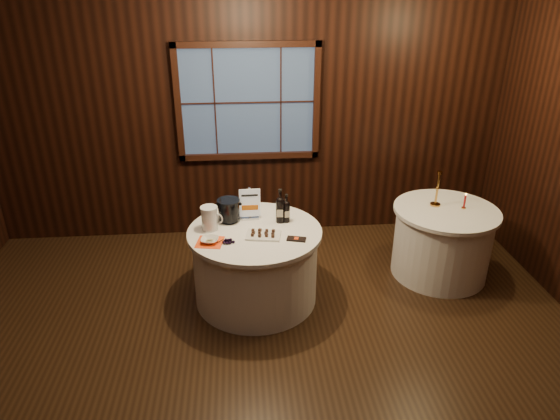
{
  "coord_description": "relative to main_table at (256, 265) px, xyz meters",
  "views": [
    {
      "loc": [
        -0.12,
        -3.2,
        2.96
      ],
      "look_at": [
        0.23,
        0.9,
        1.02
      ],
      "focal_mm": 32.0,
      "sensor_mm": 36.0,
      "label": 1
    }
  ],
  "objects": [
    {
      "name": "main_table",
      "position": [
        0.0,
        0.0,
        0.0
      ],
      "size": [
        1.28,
        1.28,
        0.77
      ],
      "color": "white",
      "rests_on": "ground"
    },
    {
      "name": "ice_bucket",
      "position": [
        -0.24,
        0.21,
        0.5
      ],
      "size": [
        0.22,
        0.22,
        0.23
      ],
      "color": "black",
      "rests_on": "main_table"
    },
    {
      "name": "glass_pitcher",
      "position": [
        -0.42,
        0.05,
        0.5
      ],
      "size": [
        0.21,
        0.16,
        0.23
      ],
      "rotation": [
        0.0,
        0.0,
        -0.31
      ],
      "color": "silver",
      "rests_on": "main_table"
    },
    {
      "name": "ground",
      "position": [
        0.0,
        -1.0,
        -0.39
      ],
      "size": [
        6.0,
        6.0,
        0.0
      ],
      "primitive_type": "plane",
      "color": "black",
      "rests_on": "ground"
    },
    {
      "name": "red_candle",
      "position": [
        2.18,
        0.3,
        0.45
      ],
      "size": [
        0.05,
        0.05,
        0.17
      ],
      "color": "#BB853A",
      "rests_on": "side_table"
    },
    {
      "name": "side_table",
      "position": [
        2.0,
        0.3,
        0.0
      ],
      "size": [
        1.08,
        1.08,
        0.77
      ],
      "color": "white",
      "rests_on": "ground"
    },
    {
      "name": "back_wall",
      "position": [
        0.0,
        1.48,
        1.16
      ],
      "size": [
        6.0,
        0.1,
        3.0
      ],
      "color": "black",
      "rests_on": "ground"
    },
    {
      "name": "grape_bunch",
      "position": [
        -0.25,
        -0.23,
        0.4
      ],
      "size": [
        0.17,
        0.07,
        0.04
      ],
      "rotation": [
        0.0,
        0.0,
        -0.06
      ],
      "color": "black",
      "rests_on": "main_table"
    },
    {
      "name": "chocolate_plate",
      "position": [
        0.08,
        -0.13,
        0.4
      ],
      "size": [
        0.35,
        0.26,
        0.05
      ],
      "rotation": [
        0.0,
        0.0,
        -0.18
      ],
      "color": "white",
      "rests_on": "main_table"
    },
    {
      "name": "port_bottle_right",
      "position": [
        0.32,
        0.15,
        0.51
      ],
      "size": [
        0.07,
        0.08,
        0.29
      ],
      "rotation": [
        0.0,
        0.0,
        0.18
      ],
      "color": "black",
      "rests_on": "main_table"
    },
    {
      "name": "sign_stand",
      "position": [
        -0.03,
        0.25,
        0.5
      ],
      "size": [
        0.21,
        0.1,
        0.33
      ],
      "rotation": [
        0.0,
        0.0,
        0.02
      ],
      "color": "#B0B0B7",
      "rests_on": "main_table"
    },
    {
      "name": "port_bottle_left",
      "position": [
        0.26,
        0.15,
        0.53
      ],
      "size": [
        0.08,
        0.09,
        0.35
      ],
      "rotation": [
        0.0,
        0.0,
        -0.14
      ],
      "color": "black",
      "rests_on": "main_table"
    },
    {
      "name": "brass_candlestick",
      "position": [
        1.91,
        0.4,
        0.52
      ],
      "size": [
        0.11,
        0.11,
        0.38
      ],
      "color": "#BB853A",
      "rests_on": "side_table"
    },
    {
      "name": "cracker_bowl",
      "position": [
        -0.41,
        -0.21,
        0.41
      ],
      "size": [
        0.18,
        0.18,
        0.04
      ],
      "primitive_type": "imported",
      "rotation": [
        0.0,
        0.0,
        -0.17
      ],
      "color": "white",
      "rests_on": "orange_napkin"
    },
    {
      "name": "chocolate_box",
      "position": [
        0.37,
        -0.22,
        0.39
      ],
      "size": [
        0.19,
        0.13,
        0.01
      ],
      "primitive_type": "cube",
      "rotation": [
        0.0,
        0.0,
        -0.27
      ],
      "color": "black",
      "rests_on": "main_table"
    },
    {
      "name": "orange_napkin",
      "position": [
        -0.41,
        -0.21,
        0.38
      ],
      "size": [
        0.27,
        0.27,
        0.0
      ],
      "primitive_type": "cube",
      "rotation": [
        0.0,
        0.0,
        -0.17
      ],
      "color": "#FF4915",
      "rests_on": "main_table"
    }
  ]
}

